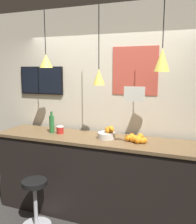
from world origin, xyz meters
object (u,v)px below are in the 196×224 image
object	(u,v)px
spread_jar	(60,130)
juice_bottle	(52,124)
fruit_bowl	(107,134)
mounted_tv	(42,80)
bar_stool	(35,197)

from	to	relation	value
spread_jar	juice_bottle	bearing A→B (deg)	180.00
fruit_bowl	spread_jar	distance (m)	0.71
fruit_bowl	mounted_tv	xyz separation A→B (m)	(-1.23, 0.35, 0.66)
fruit_bowl	mounted_tv	world-z (taller)	mounted_tv
bar_stool	mounted_tv	size ratio (longest dim) A/B	0.84
juice_bottle	mounted_tv	size ratio (longest dim) A/B	0.41
spread_jar	mounted_tv	world-z (taller)	mounted_tv
juice_bottle	bar_stool	bearing A→B (deg)	-82.32
bar_stool	spread_jar	distance (m)	0.95
fruit_bowl	mounted_tv	distance (m)	1.44
spread_jar	bar_stool	bearing A→B (deg)	-95.69
juice_bottle	spread_jar	distance (m)	0.16
juice_bottle	mounted_tv	xyz separation A→B (m)	(-0.39, 0.36, 0.60)
mounted_tv	bar_stool	bearing A→B (deg)	-63.45
juice_bottle	spread_jar	size ratio (longest dim) A/B	2.97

